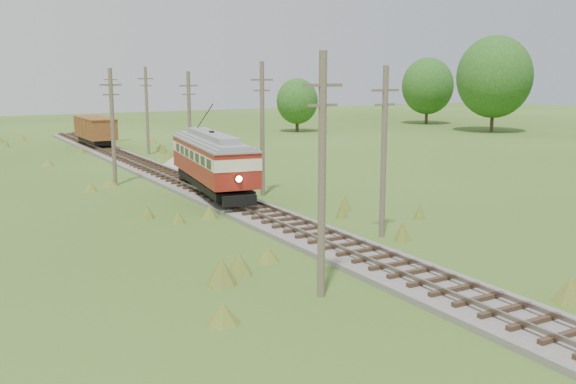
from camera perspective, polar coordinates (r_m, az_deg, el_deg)
railbed_main at (r=45.19m, az=-7.62°, el=0.18°), size 3.60×96.00×0.57m
streetcar at (r=43.09m, az=-6.75°, el=3.02°), size 4.76×12.68×5.73m
gondola at (r=74.63m, az=-16.76°, el=5.36°), size 2.90×8.70×2.88m
gravel_pile at (r=57.82m, az=-9.77°, el=2.70°), size 3.06×3.24×1.11m
utility_pole_r_2 at (r=32.37m, az=8.52°, el=3.66°), size 1.60×0.30×8.60m
utility_pole_r_3 at (r=43.23m, az=-2.30°, el=5.73°), size 1.60×0.30×9.00m
utility_pole_r_4 at (r=55.02m, az=-8.76°, el=6.32°), size 1.60×0.30×8.40m
utility_pole_r_5 at (r=67.40m, az=-12.44°, el=7.16°), size 1.60×0.30×8.90m
utility_pole_r_6 at (r=79.85m, az=-15.38°, el=7.44°), size 1.60×0.30×8.70m
utility_pole_l_a at (r=23.18m, az=3.04°, el=1.59°), size 1.60×0.30×9.00m
utility_pole_l_b at (r=48.94m, az=-15.32°, el=5.68°), size 1.60×0.30×8.60m
tree_right_4 at (r=96.13m, az=17.88°, el=9.71°), size 10.50×10.50×13.53m
tree_right_5 at (r=108.98m, az=12.30°, el=9.19°), size 8.40×8.40×10.82m
tree_mid_b at (r=92.02m, az=0.82°, el=8.07°), size 5.88×5.88×7.57m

